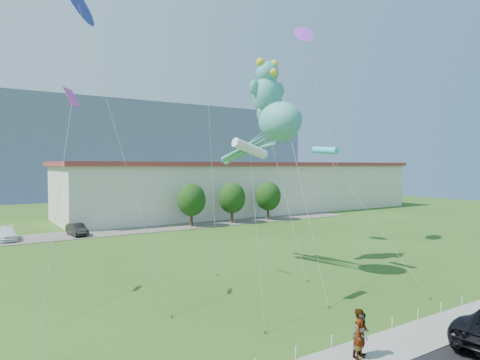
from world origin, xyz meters
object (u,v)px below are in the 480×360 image
parked_car_white (7,234)px  teddy_bear_kite (267,91)px  pedestrian_right (362,334)px  warehouse (251,187)px  pedestrian_left (361,334)px  octopus_kite (270,132)px  parked_car_black (77,229)px

parked_car_white → teddy_bear_kite: size_ratio=0.28×
parked_car_white → pedestrian_right: bearing=-73.0°
warehouse → pedestrian_left: 54.14m
warehouse → pedestrian_left: warehouse is taller
warehouse → octopus_kite: size_ratio=4.98×
parked_car_white → octopus_kite: 30.83m
parked_car_white → teddy_bear_kite: bearing=-52.6°
parked_car_white → teddy_bear_kite: (15.89, -23.16, 12.68)m
warehouse → parked_car_black: warehouse is taller
teddy_bear_kite → parked_car_black: bearing=112.4°
pedestrian_left → pedestrian_right: size_ratio=1.10×
parked_car_black → teddy_bear_kite: bearing=-72.1°
parked_car_white → teddy_bear_kite: 30.82m
octopus_kite → pedestrian_left: bearing=-111.5°
parked_car_white → octopus_kite: octopus_kite is taller
warehouse → pedestrian_right: bearing=-119.8°
pedestrian_right → teddy_bear_kite: 20.39m
octopus_kite → teddy_bear_kite: size_ratio=0.78×
warehouse → parked_car_white: 37.55m
octopus_kite → pedestrian_right: bearing=-111.0°
pedestrian_left → warehouse: bearing=39.4°
pedestrian_left → parked_car_black: bearing=73.5°
pedestrian_left → pedestrian_right: bearing=3.1°
parked_car_white → parked_car_black: 6.71m
pedestrian_left → parked_car_black: size_ratio=0.49×
pedestrian_left → octopus_kite: size_ratio=0.16×
pedestrian_right → parked_car_white: (-9.53, 38.04, -0.29)m
warehouse → parked_car_black: (-29.69, -9.47, -3.40)m
parked_car_white → octopus_kite: (14.26, -25.70, 9.31)m
octopus_kite → teddy_bear_kite: (1.63, 2.54, 3.37)m
parked_car_black → teddy_bear_kite: (9.23, -22.42, 12.67)m
pedestrian_right → teddy_bear_kite: bearing=57.6°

